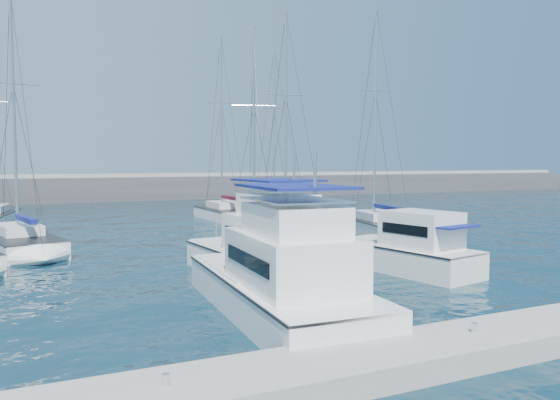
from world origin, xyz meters
name	(u,v)px	position (x,y,z in m)	size (l,w,h in m)	color
ground	(289,275)	(0.00, 0.00, 0.00)	(220.00, 220.00, 0.00)	black
breakwater	(115,192)	(0.00, 52.00, 1.05)	(160.00, 6.00, 4.45)	#424244
dock	(474,344)	(0.00, -11.00, 0.30)	(40.00, 2.20, 0.60)	gray
dock_cleat_near_port	(166,380)	(-8.00, -11.00, 0.72)	(0.16, 0.16, 0.25)	silver
dock_cleat_centre	(475,328)	(0.00, -11.00, 0.72)	(0.16, 0.16, 0.25)	silver
motor_yacht_port_inner	(283,282)	(-3.00, -5.74, 1.13)	(4.01, 10.34, 4.69)	silver
motor_yacht_stbd_inner	(267,253)	(-1.21, -0.42, 1.13)	(4.38, 9.28, 4.69)	silver
motor_yacht_stbd_outer	(411,251)	(5.34, -1.70, 0.94)	(3.93, 7.15, 3.20)	white
sailboat_mid_b	(21,243)	(-10.75, 11.66, 0.53)	(4.67, 8.36, 14.90)	white
sailboat_mid_c	(255,237)	(1.95, 8.64, 0.53)	(4.70, 7.16, 13.33)	silver
sailboat_mid_d	(290,234)	(4.46, 8.97, 0.51)	(3.95, 9.42, 14.71)	white
sailboat_mid_e	(378,226)	(11.61, 9.73, 0.54)	(4.45, 8.47, 15.95)	silver
sailboat_back_b	(225,213)	(5.17, 23.36, 0.54)	(3.50, 7.96, 16.16)	white
sailboat_back_c	(278,206)	(12.61, 28.52, 0.55)	(3.78, 8.23, 16.71)	silver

